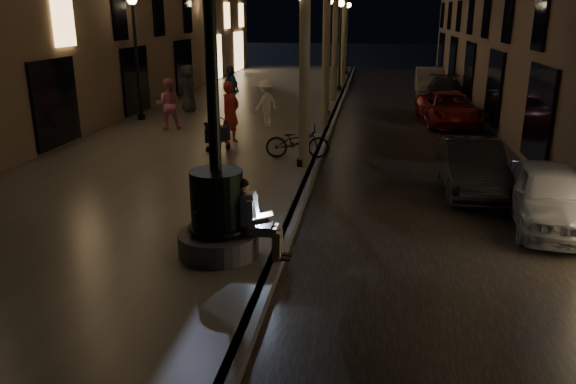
% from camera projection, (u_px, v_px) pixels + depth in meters
% --- Properties ---
extents(ground, '(120.00, 120.00, 0.00)m').
position_uv_depth(ground, '(332.00, 125.00, 21.95)').
color(ground, black).
rests_on(ground, ground).
extents(cobble_lane, '(6.00, 45.00, 0.02)m').
position_uv_depth(cobble_lane, '(410.00, 127.00, 21.52)').
color(cobble_lane, black).
rests_on(cobble_lane, ground).
extents(promenade, '(8.00, 45.00, 0.20)m').
position_uv_depth(promenade, '(232.00, 120.00, 22.48)').
color(promenade, '#66605A').
rests_on(promenade, ground).
extents(curb_strip, '(0.25, 45.00, 0.20)m').
position_uv_depth(curb_strip, '(332.00, 122.00, 21.92)').
color(curb_strip, '#59595B').
rests_on(curb_strip, ground).
extents(fountain_lamppost, '(1.40, 1.40, 5.21)m').
position_uv_depth(fountain_lamppost, '(217.00, 199.00, 9.48)').
color(fountain_lamppost, '#59595B').
rests_on(fountain_lamppost, promenade).
extents(seated_man_laptop, '(1.02, 0.34, 1.39)m').
position_uv_depth(seated_man_laptop, '(253.00, 216.00, 9.48)').
color(seated_man_laptop, gray).
rests_on(seated_man_laptop, promenade).
extents(lamp_curb_a, '(0.36, 0.36, 4.81)m').
position_uv_depth(lamp_curb_a, '(303.00, 52.00, 14.41)').
color(lamp_curb_a, black).
rests_on(lamp_curb_a, promenade).
extents(lamp_curb_b, '(0.36, 0.36, 4.81)m').
position_uv_depth(lamp_curb_b, '(328.00, 38.00, 21.94)').
color(lamp_curb_b, black).
rests_on(lamp_curb_b, promenade).
extents(lamp_curb_c, '(0.36, 0.36, 4.81)m').
position_uv_depth(lamp_curb_c, '(340.00, 32.00, 29.47)').
color(lamp_curb_c, black).
rests_on(lamp_curb_c, promenade).
extents(lamp_curb_d, '(0.36, 0.36, 4.81)m').
position_uv_depth(lamp_curb_d, '(348.00, 28.00, 37.00)').
color(lamp_curb_d, black).
rests_on(lamp_curb_d, promenade).
extents(lamp_left_b, '(0.36, 0.36, 4.81)m').
position_uv_depth(lamp_left_b, '(135.00, 39.00, 21.06)').
color(lamp_left_b, black).
rests_on(lamp_left_b, promenade).
extents(lamp_left_c, '(0.36, 0.36, 4.81)m').
position_uv_depth(lamp_left_c, '(210.00, 31.00, 30.47)').
color(lamp_left_c, black).
rests_on(lamp_left_c, promenade).
extents(stroller, '(0.65, 1.00, 1.02)m').
position_uv_depth(stroller, '(217.00, 135.00, 16.81)').
color(stroller, black).
rests_on(stroller, promenade).
extents(car_front, '(1.81, 3.86, 1.28)m').
position_uv_depth(car_front, '(549.00, 196.00, 11.47)').
color(car_front, '#A7ABAF').
rests_on(car_front, ground).
extents(car_second, '(1.35, 3.81, 1.25)m').
position_uv_depth(car_second, '(472.00, 167.00, 13.66)').
color(car_second, black).
rests_on(car_second, ground).
extents(car_third, '(2.44, 4.58, 1.23)m').
position_uv_depth(car_third, '(449.00, 109.00, 21.94)').
color(car_third, maroon).
rests_on(car_third, ground).
extents(car_rear, '(2.01, 4.36, 1.23)m').
position_uv_depth(car_rear, '(445.00, 91.00, 26.80)').
color(car_rear, '#323338').
rests_on(car_rear, ground).
extents(car_fifth, '(1.60, 4.24, 1.38)m').
position_uv_depth(car_fifth, '(430.00, 81.00, 30.14)').
color(car_fifth, '#A3A49F').
rests_on(car_fifth, ground).
extents(pedestrian_red, '(0.75, 0.85, 1.95)m').
position_uv_depth(pedestrian_red, '(231.00, 112.00, 17.84)').
color(pedestrian_red, '#B82E24').
rests_on(pedestrian_red, promenade).
extents(pedestrian_pink, '(1.01, 0.87, 1.80)m').
position_uv_depth(pedestrian_pink, '(168.00, 104.00, 19.95)').
color(pedestrian_pink, pink).
rests_on(pedestrian_pink, promenade).
extents(pedestrian_white, '(1.14, 1.25, 1.69)m').
position_uv_depth(pedestrian_white, '(265.00, 104.00, 20.38)').
color(pedestrian_white, white).
rests_on(pedestrian_white, promenade).
extents(pedestrian_blue, '(1.12, 1.13, 1.92)m').
position_uv_depth(pedestrian_blue, '(231.00, 90.00, 23.07)').
color(pedestrian_blue, navy).
rests_on(pedestrian_blue, promenade).
extents(pedestrian_dark, '(0.79, 1.05, 1.93)m').
position_uv_depth(pedestrian_dark, '(188.00, 88.00, 23.50)').
color(pedestrian_dark, '#313135').
rests_on(pedestrian_dark, promenade).
extents(bicycle, '(1.90, 0.89, 0.96)m').
position_uv_depth(bicycle, '(297.00, 141.00, 16.07)').
color(bicycle, black).
rests_on(bicycle, promenade).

